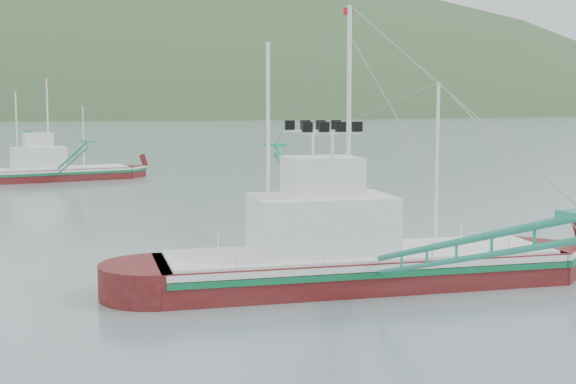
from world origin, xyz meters
TOP-DOWN VIEW (x-y plane):
  - ground at (0.00, 0.00)m, footprint 1200.00×1200.00m
  - main_boat at (-0.34, 0.05)m, footprint 16.88×28.87m
  - bg_boat_far at (0.47, 49.91)m, footprint 14.19×25.42m
  - headland_right at (240.00, 430.00)m, footprint 684.00×432.00m

SIDE VIEW (x-z plane):
  - ground at x=0.00m, z-range 0.00..0.00m
  - headland_right at x=240.00m, z-range -153.00..153.00m
  - bg_boat_far at x=0.47m, z-range -3.73..6.55m
  - main_boat at x=-0.34m, z-range -3.68..8.29m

